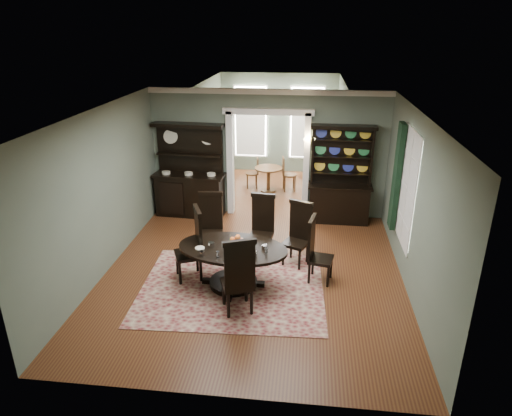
{
  "coord_description": "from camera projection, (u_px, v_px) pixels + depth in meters",
  "views": [
    {
      "loc": [
        0.92,
        -7.33,
        4.36
      ],
      "look_at": [
        -0.0,
        0.6,
        1.1
      ],
      "focal_mm": 32.0,
      "sensor_mm": 36.0,
      "label": 1
    }
  ],
  "objects": [
    {
      "name": "chair_far_mid",
      "position": [
        262.0,
        224.0,
        9.02
      ],
      "size": [
        0.52,
        0.5,
        1.27
      ],
      "rotation": [
        0.0,
        0.0,
        3.02
      ],
      "color": "black",
      "rests_on": "rug"
    },
    {
      "name": "sideboard",
      "position": [
        190.0,
        184.0,
        10.91
      ],
      "size": [
        1.72,
        0.71,
        2.22
      ],
      "rotation": [
        0.0,
        0.0,
        -0.07
      ],
      "color": "black",
      "rests_on": "floor"
    },
    {
      "name": "right_window",
      "position": [
        402.0,
        183.0,
        8.45
      ],
      "size": [
        0.15,
        1.47,
        2.12
      ],
      "color": "white",
      "rests_on": "wall_right"
    },
    {
      "name": "chair_near",
      "position": [
        239.0,
        275.0,
        7.09
      ],
      "size": [
        0.64,
        0.63,
        1.36
      ],
      "rotation": [
        0.0,
        0.0,
        0.37
      ],
      "color": "black",
      "rests_on": "rug"
    },
    {
      "name": "dining_table",
      "position": [
        233.0,
        259.0,
        7.96
      ],
      "size": [
        2.06,
        1.99,
        0.76
      ],
      "rotation": [
        0.0,
        0.0,
        -0.12
      ],
      "color": "black",
      "rests_on": "rug"
    },
    {
      "name": "chair_end_right",
      "position": [
        316.0,
        248.0,
        8.09
      ],
      "size": [
        0.51,
        0.53,
        1.22
      ],
      "rotation": [
        0.0,
        0.0,
        -1.77
      ],
      "color": "black",
      "rests_on": "rug"
    },
    {
      "name": "centerpiece",
      "position": [
        235.0,
        244.0,
        7.86
      ],
      "size": [
        1.29,
        0.83,
        0.21
      ],
      "color": "silver",
      "rests_on": "dining_table"
    },
    {
      "name": "room",
      "position": [
        252.0,
        195.0,
        7.93
      ],
      "size": [
        5.51,
        6.01,
        3.01
      ],
      "color": "brown",
      "rests_on": "ground"
    },
    {
      "name": "chair_far_right",
      "position": [
        298.0,
        231.0,
        8.72
      ],
      "size": [
        0.6,
        0.59,
        1.25
      ],
      "rotation": [
        0.0,
        0.0,
        2.73
      ],
      "color": "black",
      "rests_on": "rug"
    },
    {
      "name": "welsh_dresser",
      "position": [
        340.0,
        188.0,
        10.53
      ],
      "size": [
        1.46,
        0.55,
        2.27
      ],
      "rotation": [
        0.0,
        0.0,
        -0.01
      ],
      "color": "black",
      "rests_on": "floor"
    },
    {
      "name": "chair_far_left",
      "position": [
        211.0,
        222.0,
        9.1
      ],
      "size": [
        0.51,
        0.49,
        1.28
      ],
      "rotation": [
        0.0,
        0.0,
        3.23
      ],
      "color": "black",
      "rests_on": "rug"
    },
    {
      "name": "parlor_table",
      "position": [
        268.0,
        176.0,
        12.5
      ],
      "size": [
        0.75,
        0.75,
        0.7
      ],
      "color": "#523517",
      "rests_on": "parlor_floor"
    },
    {
      "name": "wall_sconce",
      "position": [
        309.0,
        141.0,
        10.29
      ],
      "size": [
        0.27,
        0.21,
        0.21
      ],
      "color": "gold",
      "rests_on": "back_wall_right"
    },
    {
      "name": "rug",
      "position": [
        232.0,
        287.0,
        8.07
      ],
      "size": [
        3.3,
        2.74,
        0.01
      ],
      "primitive_type": "cube",
      "rotation": [
        0.0,
        0.0,
        0.04
      ],
      "color": "maroon",
      "rests_on": "floor"
    },
    {
      "name": "parlor",
      "position": [
        276.0,
        130.0,
        13.0
      ],
      "size": [
        3.51,
        3.5,
        3.01
      ],
      "color": "brown",
      "rests_on": "ground"
    },
    {
      "name": "parlor_chair_left",
      "position": [
        254.0,
        172.0,
        12.85
      ],
      "size": [
        0.38,
        0.37,
        0.86
      ],
      "rotation": [
        0.0,
        0.0,
        1.76
      ],
      "color": "#523517",
      "rests_on": "parlor_floor"
    },
    {
      "name": "doorway_trim",
      "position": [
        268.0,
        149.0,
        10.64
      ],
      "size": [
        2.08,
        0.25,
        2.57
      ],
      "color": "silver",
      "rests_on": "floor"
    },
    {
      "name": "parlor_chair_right",
      "position": [
        287.0,
        173.0,
        12.58
      ],
      "size": [
        0.43,
        0.41,
        0.96
      ],
      "rotation": [
        0.0,
        0.0,
        -1.39
      ],
      "color": "#523517",
      "rests_on": "parlor_floor"
    },
    {
      "name": "chair_end_left",
      "position": [
        194.0,
        242.0,
        8.16
      ],
      "size": [
        0.63,
        0.65,
        1.35
      ],
      "rotation": [
        0.0,
        0.0,
        1.98
      ],
      "color": "black",
      "rests_on": "rug"
    }
  ]
}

